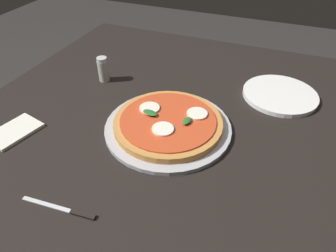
{
  "coord_description": "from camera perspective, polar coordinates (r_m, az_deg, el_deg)",
  "views": [
    {
      "loc": [
        0.68,
        0.27,
        1.24
      ],
      "look_at": [
        0.09,
        0.04,
        0.73
      ],
      "focal_mm": 31.91,
      "sensor_mm": 36.0,
      "label": 1
    }
  ],
  "objects": [
    {
      "name": "ground_plane",
      "position": [
        1.44,
        -0.08,
        -20.52
      ],
      "size": [
        6.0,
        6.0,
        0.0
      ],
      "primitive_type": "plane",
      "color": "#2D2B28"
    },
    {
      "name": "dining_table",
      "position": [
        0.96,
        -0.11,
        -1.41
      ],
      "size": [
        1.1,
        1.12,
        0.72
      ],
      "color": "black",
      "rests_on": "ground_plane"
    },
    {
      "name": "serving_tray",
      "position": [
        0.82,
        0.0,
        -0.22
      ],
      "size": [
        0.35,
        0.35,
        0.01
      ],
      "primitive_type": "cylinder",
      "color": "#B2B2B7",
      "rests_on": "dining_table"
    },
    {
      "name": "pizza",
      "position": [
        0.81,
        0.01,
        0.73
      ],
      "size": [
        0.3,
        0.3,
        0.03
      ],
      "color": "#C6843F",
      "rests_on": "serving_tray"
    },
    {
      "name": "plate_white",
      "position": [
        1.02,
        20.59,
        5.63
      ],
      "size": [
        0.23,
        0.23,
        0.01
      ],
      "primitive_type": "cylinder",
      "color": "white",
      "rests_on": "dining_table"
    },
    {
      "name": "napkin",
      "position": [
        0.91,
        -27.27,
        -0.88
      ],
      "size": [
        0.15,
        0.12,
        0.01
      ],
      "primitive_type": "cube",
      "rotation": [
        0.0,
        0.0,
        -0.23
      ],
      "color": "white",
      "rests_on": "dining_table"
    },
    {
      "name": "knife",
      "position": [
        0.67,
        -18.64,
        -14.99
      ],
      "size": [
        0.02,
        0.17,
        0.01
      ],
      "color": "black",
      "rests_on": "dining_table"
    },
    {
      "name": "pepper_shaker",
      "position": [
        1.05,
        -12.28,
        10.52
      ],
      "size": [
        0.04,
        0.04,
        0.08
      ],
      "color": "#B2B7AD",
      "rests_on": "dining_table"
    }
  ]
}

